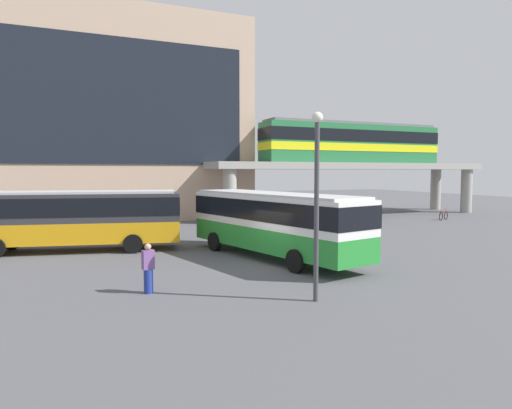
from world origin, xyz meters
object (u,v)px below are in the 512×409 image
at_px(bicycle_green, 296,221).
at_px(bicycle_silver, 360,216).
at_px(station_building, 70,119).
at_px(bus_secondary, 74,214).
at_px(bicycle_red, 443,216).
at_px(train, 352,142).
at_px(pedestrian_waiting_near_stop, 148,270).
at_px(bus_main, 273,218).

xyz_separation_m(bicycle_green, bicycle_silver, (7.18, 1.51, 0.00)).
bearing_deg(station_building, bicycle_silver, -26.98).
xyz_separation_m(bus_secondary, bicycle_red, (30.24, 4.04, -1.63)).
relative_size(train, pedestrian_waiting_near_stop, 10.57).
bearing_deg(bicycle_red, bicycle_silver, 157.64).
bearing_deg(train, bicycle_silver, -114.52).
relative_size(train, bicycle_silver, 10.41).
xyz_separation_m(bus_main, bicycle_silver, (14.57, 12.80, -1.63)).
xyz_separation_m(train, bicycle_green, (-8.96, -5.41, -6.67)).
distance_m(bicycle_green, pedestrian_waiting_near_stop, 20.93).
relative_size(station_building, bus_secondary, 2.71).
xyz_separation_m(station_building, bicycle_red, (29.90, -14.56, -8.62)).
bearing_deg(bus_main, bicycle_red, 25.13).
bearing_deg(pedestrian_waiting_near_stop, station_building, 93.50).
bearing_deg(train, station_building, 162.45).
relative_size(station_building, bicycle_red, 18.23).
relative_size(bicycle_green, bicycle_red, 1.06).
distance_m(bicycle_silver, bicycle_red, 7.33).
relative_size(train, bus_main, 1.64).
bearing_deg(bicycle_silver, bicycle_red, -22.36).
bearing_deg(pedestrian_waiting_near_stop, bicycle_red, 26.60).
xyz_separation_m(train, bus_secondary, (-25.24, -10.72, -5.04)).
relative_size(bus_secondary, bicycle_silver, 6.34).
xyz_separation_m(station_building, bicycle_silver, (23.12, -11.77, -8.62)).
height_order(bicycle_silver, pedestrian_waiting_near_stop, pedestrian_waiting_near_stop).
xyz_separation_m(station_building, bus_secondary, (-0.34, -18.60, -6.99)).
bearing_deg(bus_secondary, bicycle_silver, 16.22).
distance_m(bus_secondary, bicycle_silver, 24.49).
relative_size(bus_main, bicycle_silver, 6.34).
distance_m(station_building, bicycle_red, 34.36).
height_order(train, bus_main, train).
relative_size(station_building, bus_main, 2.71).
bearing_deg(station_building, bus_secondary, -91.05).
distance_m(bus_main, bicycle_silver, 19.47).
height_order(train, bicycle_green, train).
height_order(bus_main, pedestrian_waiting_near_stop, bus_main).
height_order(bus_main, bicycle_red, bus_main).
distance_m(bicycle_green, bicycle_silver, 7.34).
bearing_deg(pedestrian_waiting_near_stop, bus_main, 30.96).
height_order(train, pedestrian_waiting_near_stop, train).
bearing_deg(train, bus_secondary, -156.99).
height_order(station_building, bicycle_red, station_building).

